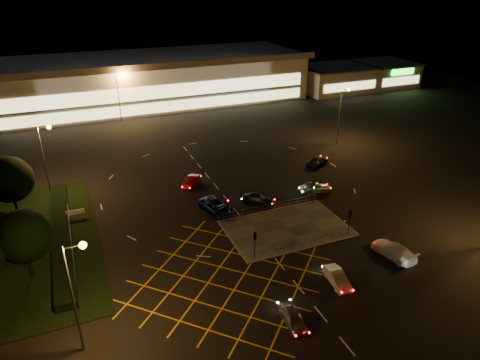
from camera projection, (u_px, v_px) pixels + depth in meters
name	position (u px, v px, depth m)	size (l,w,h in m)	color
ground	(264.00, 224.00, 52.40)	(180.00, 180.00, 0.00)	black
pedestrian_island	(286.00, 228.00, 51.40)	(14.00, 9.00, 0.12)	#4C4944
grass_verge	(15.00, 248.00, 47.69)	(18.00, 30.00, 0.08)	black
hedge	(62.00, 235.00, 49.22)	(2.00, 26.00, 1.00)	black
supermarket	(153.00, 79.00, 101.72)	(72.00, 26.50, 10.50)	beige
retail_unit_a	(334.00, 78.00, 111.90)	(18.80, 14.80, 6.35)	beige
retail_unit_b	(384.00, 74.00, 117.42)	(14.80, 14.80, 6.35)	beige
streetlight_sw	(76.00, 283.00, 32.11)	(1.78, 0.56, 10.03)	slate
streetlight_nw	(46.00, 151.00, 56.41)	(1.78, 0.56, 10.03)	slate
streetlight_ne	(342.00, 108.00, 74.69)	(1.78, 0.56, 10.03)	slate
streetlight_far_left	(120.00, 90.00, 86.25)	(1.78, 0.56, 10.03)	slate
streetlight_far_right	(290.00, 73.00, 101.76)	(1.78, 0.56, 10.03)	slate
signal_sw	(255.00, 239.00, 45.00)	(0.28, 0.30, 3.15)	black
signal_se	(350.00, 217.00, 49.15)	(0.28, 0.30, 3.15)	black
signal_nw	(228.00, 205.00, 51.65)	(0.28, 0.30, 3.15)	black
signal_ne	(313.00, 188.00, 55.81)	(0.28, 0.30, 3.15)	black
tree_c	(9.00, 180.00, 52.24)	(5.76, 5.76, 7.84)	black
tree_e	(23.00, 236.00, 41.40)	(5.40, 5.40, 7.35)	black
car_near_silver	(293.00, 317.00, 37.15)	(1.51, 3.74, 1.28)	silver
car_queue_white	(337.00, 278.00, 41.93)	(1.39, 4.00, 1.32)	beige
car_left_blue	(216.00, 206.00, 54.76)	(2.49, 5.41, 1.50)	#0D1A4F
car_far_dkgrey	(258.00, 199.00, 56.72)	(1.83, 4.51, 1.31)	black
car_right_silver	(315.00, 187.00, 59.72)	(1.78, 4.43, 1.51)	silver
car_circ_red	(191.00, 181.00, 61.61)	(1.43, 4.11, 1.36)	maroon
car_east_grey	(318.00, 161.00, 68.48)	(2.09, 4.54, 1.26)	black
car_approach_white	(394.00, 250.00, 46.01)	(2.11, 5.20, 1.51)	silver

